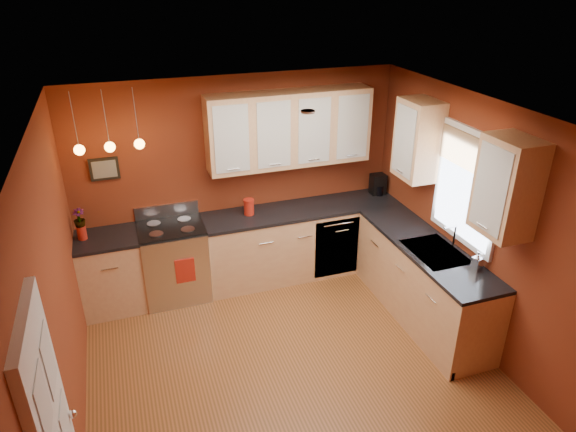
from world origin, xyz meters
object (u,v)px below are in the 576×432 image
object	(u,v)px
red_canister	(249,207)
gas_range	(174,261)
coffee_maker	(378,185)
soap_pump	(477,261)
sink	(435,253)

from	to	relation	value
red_canister	gas_range	bearing A→B (deg)	-177.42
coffee_maker	soap_pump	size ratio (longest dim) A/B	1.38
sink	red_canister	distance (m)	2.27
gas_range	coffee_maker	world-z (taller)	coffee_maker
gas_range	sink	xyz separation A→B (m)	(2.62, -1.50, 0.43)
sink	soap_pump	xyz separation A→B (m)	(0.18, -0.44, 0.12)
coffee_maker	gas_range	bearing A→B (deg)	-176.54
sink	soap_pump	size ratio (longest dim) A/B	3.52
red_canister	soap_pump	distance (m)	2.71
red_canister	soap_pump	world-z (taller)	red_canister
red_canister	sink	bearing A→B (deg)	-42.99
gas_range	coffee_maker	distance (m)	2.83
sink	red_canister	size ratio (longest dim) A/B	3.49
red_canister	coffee_maker	bearing A→B (deg)	1.78
gas_range	sink	size ratio (longest dim) A/B	1.59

